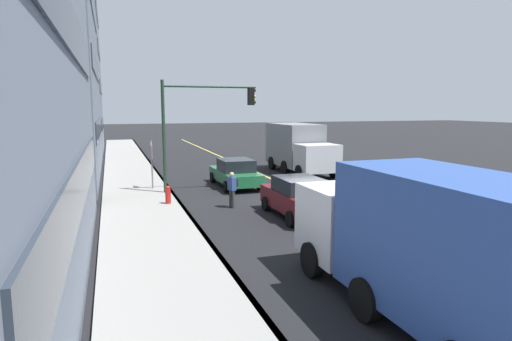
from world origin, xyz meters
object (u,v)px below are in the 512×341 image
Objects in this scene: traffic_light_mast at (201,116)px; fire_hydrant at (168,196)px; car_navy at (370,178)px; truck_blue at (428,244)px; street_sign_post at (152,161)px; car_green at (235,173)px; pedestrian_with_backpack at (232,187)px; car_maroon at (298,197)px; truck_gray at (298,147)px.

fire_hydrant is (-2.62, 2.07, -3.45)m from traffic_light_mast.
car_navy is 13.60m from truck_blue.
street_sign_post is (4.07, 10.40, 0.79)m from car_navy.
car_green is at bearing 56.14° from car_navy.
pedestrian_with_backpack is at bearing 162.68° from car_green.
truck_blue is 2.77× the size of street_sign_post.
pedestrian_with_backpack is at bearing -149.28° from street_sign_post.
pedestrian_with_backpack is (-4.86, 1.52, 0.14)m from car_green.
car_green is at bearing 4.10° from car_maroon.
car_green is at bearing -17.32° from pedestrian_with_backpack.
street_sign_post is at bearing 34.25° from car_maroon.
car_green is at bearing -91.03° from street_sign_post.
truck_blue is at bearing -163.51° from fire_hydrant.
truck_gray reaches higher than car_green.
street_sign_post reaches higher than car_green.
car_green is at bearing -47.35° from fire_hydrant.
fire_hydrant is at bearing 141.77° from traffic_light_mast.
traffic_light_mast reaches higher than car_navy.
car_navy is at bearing -123.86° from car_green.
truck_gray reaches higher than car_navy.
car_green is 0.65× the size of truck_blue.
street_sign_post reaches higher than car_navy.
pedestrian_with_backpack is at bearing -171.24° from traffic_light_mast.
pedestrian_with_backpack is 1.66× the size of fire_hydrant.
fire_hydrant is (-3.90, -0.31, -1.10)m from street_sign_post.
car_green is at bearing 124.05° from truck_gray.
car_navy is at bearing -59.35° from car_maroon.
car_navy is 9.07m from traffic_light_mast.
truck_gray is at bearing -24.25° from car_maroon.
truck_gray reaches higher than pedestrian_with_backpack.
pedestrian_with_backpack is (-8.52, 6.93, -0.79)m from truck_gray.
fire_hydrant is (0.18, 10.10, -0.31)m from car_navy.
car_green is 1.17× the size of car_maroon.
fire_hydrant is (-3.82, 4.15, -0.30)m from car_green.
car_navy is 10.11m from fire_hydrant.
car_navy is 1.48× the size of street_sign_post.
car_maroon is at bearing -139.21° from pedestrian_with_backpack.
truck_gray is at bearing -57.06° from traffic_light_mast.
fire_hydrant is (1.04, 2.63, -0.44)m from pedestrian_with_backpack.
truck_blue is at bearing -175.11° from pedestrian_with_backpack.
pedestrian_with_backpack is at bearing -111.60° from fire_hydrant.
street_sign_post is (7.30, 4.97, 0.75)m from car_maroon.
truck_gray is 4.38× the size of pedestrian_with_backpack.
traffic_light_mast is (3.66, 0.56, 3.01)m from pedestrian_with_backpack.
fire_hydrant is at bearing 68.40° from pedestrian_with_backpack.
car_maroon reaches higher than fire_hydrant.
fire_hydrant is at bearing 16.49° from truck_blue.
street_sign_post is at bearing 88.97° from car_green.
car_navy is 0.53× the size of truck_blue.
traffic_light_mast is (-1.20, 2.08, 3.15)m from car_green.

